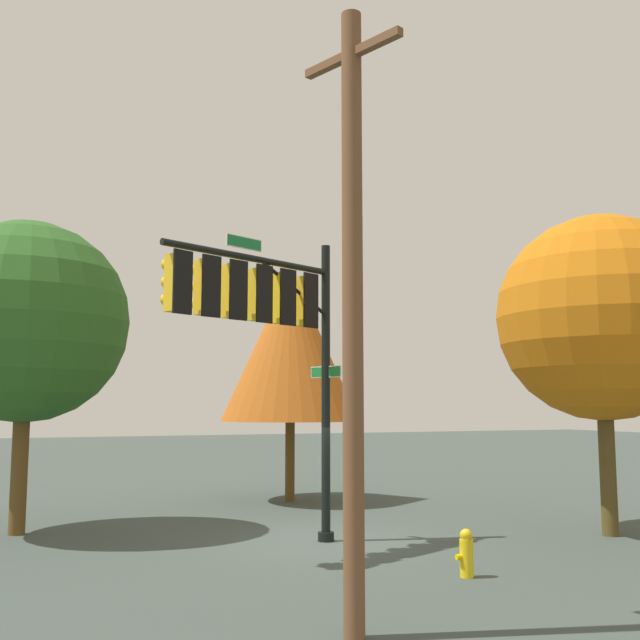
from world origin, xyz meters
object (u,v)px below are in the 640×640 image
Objects in this scene: signal_pole_assembly at (261,312)px; tree_mid at (601,318)px; utility_pole at (353,301)px; tree_near at (26,322)px; tree_far at (290,344)px; fire_hydrant at (466,553)px.

signal_pole_assembly is 8.22m from tree_mid.
utility_pole is 10.81m from tree_near.
tree_near is 8.64m from tree_far.
tree_near is at bearing -43.50° from signal_pole_assembly.
utility_pole reaches higher than tree_near.
tree_mid is at bearing 171.70° from signal_pole_assembly.
tree_mid is at bearing 118.12° from tree_far.
tree_far is at bearing -94.08° from fire_hydrant.
utility_pole is 1.13× the size of tree_mid.
tree_far is at bearing -107.05° from utility_pole.
utility_pole is (0.60, 5.75, -0.56)m from signal_pole_assembly.
signal_pole_assembly is at bearing -51.67° from fire_hydrant.
tree_near reaches higher than signal_pole_assembly.
tree_mid reaches higher than fire_hydrant.
tree_mid reaches higher than signal_pole_assembly.
utility_pole is 10.25× the size of fire_hydrant.
utility_pole is at bearing 27.58° from tree_mid.
utility_pole is 1.14× the size of tree_near.
fire_hydrant is 7.50m from tree_mid.
tree_near reaches higher than fire_hydrant.
utility_pole is at bearing 35.40° from fire_hydrant.
utility_pole is 1.14× the size of tree_far.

